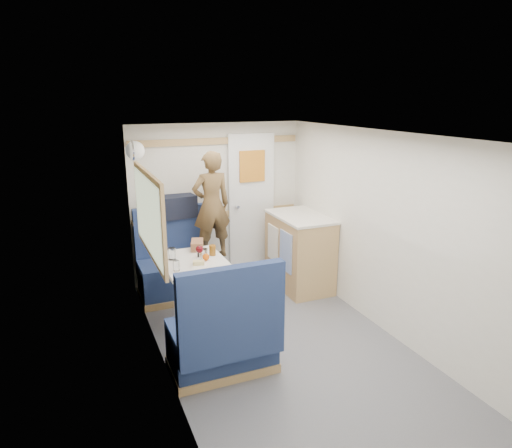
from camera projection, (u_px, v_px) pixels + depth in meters
name	position (u px, v px, depth m)	size (l,w,h in m)	color
floor	(298.00, 364.00, 4.08)	(4.50, 4.50, 0.00)	#515156
ceiling	(305.00, 137.00, 3.54)	(4.50, 4.50, 0.00)	silver
wall_back	(218.00, 203.00, 5.81)	(2.20, 0.02, 2.00)	silver
wall_left	(171.00, 278.00, 3.40)	(0.02, 4.50, 2.00)	silver
wall_right	(407.00, 243.00, 4.21)	(0.02, 4.50, 2.00)	silver
oak_trim_low	(219.00, 215.00, 5.83)	(2.15, 0.02, 0.08)	#A77E4B
oak_trim_high	(217.00, 141.00, 5.58)	(2.15, 0.02, 0.08)	#A77E4B
side_window	(148.00, 215.00, 4.23)	(0.04, 1.30, 0.72)	#A1AB91
rear_door	(251.00, 202.00, 5.95)	(0.62, 0.12, 1.86)	white
dinette_table	(196.00, 276.00, 4.57)	(0.62, 0.92, 0.72)	white
bench_far	(177.00, 272.00, 5.41)	(0.90, 0.59, 1.05)	navy
bench_near	(224.00, 341.00, 3.88)	(0.90, 0.59, 1.05)	navy
ledge	(170.00, 219.00, 5.48)	(0.90, 0.14, 0.04)	#A77E4B
dome_light	(135.00, 151.00, 4.86)	(0.20, 0.20, 0.20)	white
galley_counter	(299.00, 251.00, 5.63)	(0.57, 0.92, 0.92)	#A77E4B
person	(211.00, 205.00, 5.32)	(0.46, 0.30, 1.27)	brown
duffel_bag	(172.00, 207.00, 5.45)	(0.55, 0.26, 0.26)	black
tray	(206.00, 267.00, 4.37)	(0.27, 0.35, 0.02)	white
orange_fruit	(206.00, 257.00, 4.52)	(0.07, 0.07, 0.07)	#D46A09
cheese_block	(199.00, 263.00, 4.40)	(0.11, 0.06, 0.04)	#DCD17F
wine_glass	(199.00, 250.00, 4.51)	(0.08, 0.08, 0.17)	white
tumbler_left	(176.00, 266.00, 4.29)	(0.06, 0.06, 0.10)	white
tumbler_mid	(172.00, 254.00, 4.59)	(0.08, 0.08, 0.12)	white
tumbler_right	(204.00, 255.00, 4.56)	(0.07, 0.07, 0.12)	white
beer_glass	(212.00, 250.00, 4.71)	(0.07, 0.07, 0.11)	brown
pepper_grinder	(199.00, 252.00, 4.66)	(0.04, 0.04, 0.11)	black
bread_loaf	(197.00, 245.00, 4.90)	(0.12, 0.23, 0.10)	brown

